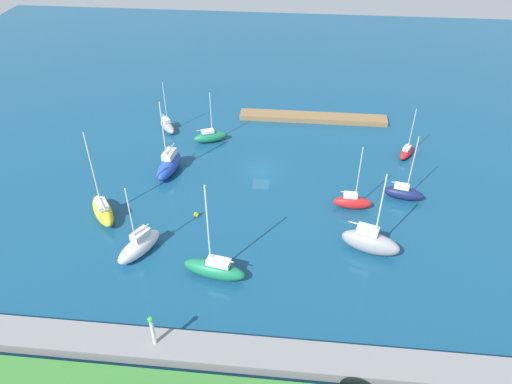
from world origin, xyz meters
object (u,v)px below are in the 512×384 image
at_px(mooring_buoy_yellow, 196,215).
at_px(harbor_beacon, 152,328).
at_px(sailboat_navy_east_end, 404,193).
at_px(sailboat_red_lone_south, 407,152).
at_px(sailboat_white_inner_mooring, 139,246).
at_px(sailboat_green_mid_basin, 211,136).
at_px(sailboat_green_far_north, 214,269).
at_px(sailboat_gray_lone_north, 370,242).
at_px(sailboat_red_far_south, 352,202).
at_px(pier_dock, 313,117).
at_px(sailboat_yellow_west_end, 103,210).
at_px(sailboat_gray_near_pier, 167,126).
at_px(sailboat_blue_by_breakwater, 169,165).

bearing_deg(mooring_buoy_yellow, harbor_beacon, 90.60).
bearing_deg(sailboat_navy_east_end, sailboat_red_lone_south, 91.15).
distance_m(sailboat_white_inner_mooring, sailboat_green_mid_basin, 26.78).
bearing_deg(sailboat_red_lone_south, sailboat_white_inner_mooring, 153.65).
xyz_separation_m(sailboat_green_far_north, sailboat_white_inner_mooring, (9.42, -2.68, 0.12)).
bearing_deg(sailboat_gray_lone_north, sailboat_red_far_south, 118.31).
distance_m(sailboat_gray_lone_north, sailboat_green_far_north, 18.57).
relative_size(sailboat_gray_lone_north, mooring_buoy_yellow, 16.81).
distance_m(sailboat_gray_lone_north, sailboat_green_mid_basin, 32.99).
relative_size(pier_dock, sailboat_yellow_west_end, 2.04).
bearing_deg(sailboat_gray_near_pier, pier_dock, 67.33).
height_order(sailboat_gray_lone_north, sailboat_blue_by_breakwater, sailboat_blue_by_breakwater).
xyz_separation_m(sailboat_gray_lone_north, sailboat_red_far_south, (1.53, -8.15, -0.48)).
xyz_separation_m(sailboat_white_inner_mooring, sailboat_green_mid_basin, (-3.74, -26.52, -0.33)).
relative_size(sailboat_green_far_north, sailboat_blue_by_breakwater, 1.09).
relative_size(sailboat_gray_near_pier, mooring_buoy_yellow, 13.23).
height_order(pier_dock, sailboat_red_lone_south, sailboat_red_lone_south).
bearing_deg(sailboat_green_mid_basin, sailboat_gray_lone_north, -67.50).
relative_size(sailboat_white_inner_mooring, sailboat_gray_near_pier, 1.11).
bearing_deg(sailboat_blue_by_breakwater, pier_dock, 139.97).
xyz_separation_m(sailboat_red_far_south, mooring_buoy_yellow, (20.28, 3.89, -0.68)).
relative_size(sailboat_gray_lone_north, sailboat_red_lone_south, 1.40).
xyz_separation_m(sailboat_green_far_north, mooring_buoy_yellow, (4.18, -10.11, -0.83)).
distance_m(sailboat_yellow_west_end, sailboat_green_mid_basin, 22.97).
bearing_deg(harbor_beacon, sailboat_red_lone_south, -127.53).
xyz_separation_m(sailboat_green_far_north, sailboat_red_lone_south, (-25.29, -27.95, -0.40)).
relative_size(sailboat_red_far_south, sailboat_gray_near_pier, 1.08).
relative_size(pier_dock, mooring_buoy_yellow, 38.30).
relative_size(sailboat_white_inner_mooring, mooring_buoy_yellow, 14.75).
height_order(sailboat_navy_east_end, sailboat_red_lone_south, sailboat_navy_east_end).
bearing_deg(sailboat_green_far_north, harbor_beacon, 79.71).
xyz_separation_m(sailboat_navy_east_end, sailboat_white_inner_mooring, (32.58, 14.16, 0.34)).
bearing_deg(sailboat_green_far_north, sailboat_white_inner_mooring, -4.81).
xyz_separation_m(sailboat_blue_by_breakwater, sailboat_red_lone_south, (-35.45, -8.13, -0.57)).
relative_size(sailboat_navy_east_end, sailboat_red_lone_south, 1.22).
xyz_separation_m(sailboat_gray_lone_north, sailboat_red_lone_south, (-7.67, -22.11, -0.72)).
height_order(sailboat_green_far_north, sailboat_navy_east_end, sailboat_green_far_north).
xyz_separation_m(harbor_beacon, sailboat_white_inner_mooring, (5.45, -12.83, -2.03)).
relative_size(sailboat_yellow_west_end, sailboat_navy_east_end, 1.28).
xyz_separation_m(sailboat_yellow_west_end, sailboat_red_lone_south, (-41.35, -19.25, -0.49)).
bearing_deg(sailboat_blue_by_breakwater, sailboat_green_mid_basin, 162.84).
height_order(harbor_beacon, sailboat_gray_near_pier, sailboat_gray_near_pier).
bearing_deg(sailboat_blue_by_breakwater, sailboat_gray_near_pier, -156.08).
bearing_deg(sailboat_navy_east_end, pier_dock, 131.79).
relative_size(pier_dock, sailboat_gray_lone_north, 2.28).
distance_m(sailboat_yellow_west_end, sailboat_red_lone_south, 45.61).
relative_size(sailboat_gray_lone_north, sailboat_green_far_north, 0.89).
height_order(sailboat_red_far_south, sailboat_blue_by_breakwater, sailboat_blue_by_breakwater).
height_order(sailboat_red_far_south, sailboat_yellow_west_end, sailboat_yellow_west_end).
distance_m(sailboat_blue_by_breakwater, sailboat_navy_east_end, 33.46).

